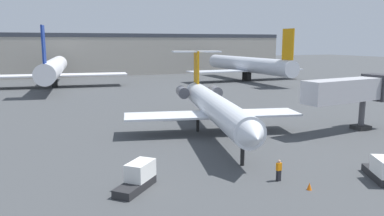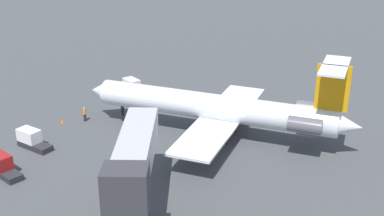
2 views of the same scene
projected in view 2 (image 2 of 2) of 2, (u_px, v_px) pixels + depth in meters
The scene contains 8 objects.
ground_plane at pixel (226, 152), 50.74m from camera, with size 400.00×400.00×0.10m, color #424447.
regional_jet at pixel (221, 107), 53.01m from camera, with size 20.86×29.95×9.28m.
jet_bridge at pixel (134, 161), 38.51m from camera, with size 13.32×4.38×6.64m.
ground_crew_marshaller at pixel (85, 114), 57.86m from camera, with size 0.43×0.31×1.69m.
baggage_tug_lead at pixel (32, 140), 51.46m from camera, with size 3.07×4.20×1.90m.
baggage_tug_trailing at pixel (2, 166), 46.23m from camera, with size 3.43×4.08×1.90m.
baggage_tug_spare at pixel (130, 86), 67.05m from camera, with size 3.81×3.82×1.90m.
traffic_cone_near at pixel (62, 121), 57.46m from camera, with size 0.36×0.36×0.55m.
Camera 2 is at (45.50, 2.53, 22.97)m, focal length 46.82 mm.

